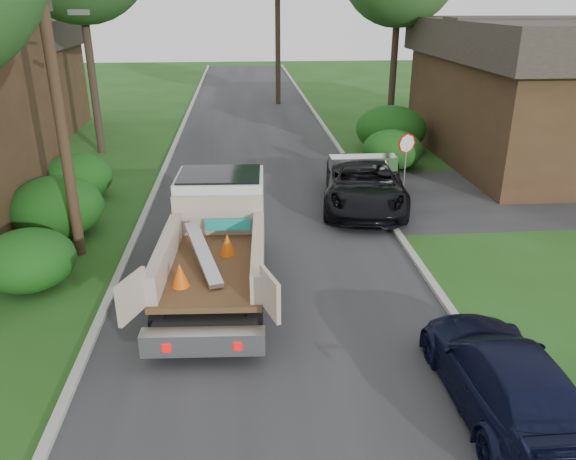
% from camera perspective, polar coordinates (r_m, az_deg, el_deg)
% --- Properties ---
extents(ground, '(120.00, 120.00, 0.00)m').
position_cam_1_polar(ground, '(12.45, -0.73, -11.14)').
color(ground, '#214915').
rests_on(ground, ground).
extents(road, '(8.00, 90.00, 0.02)m').
position_cam_1_polar(road, '(21.49, -2.67, 3.70)').
color(road, '#28282B').
rests_on(road, ground).
extents(side_street, '(16.00, 7.00, 0.02)m').
position_cam_1_polar(side_street, '(24.16, 27.25, 3.31)').
color(side_street, '#28282B').
rests_on(side_street, ground).
extents(curb_left, '(0.20, 90.00, 0.12)m').
position_cam_1_polar(curb_left, '(21.73, -13.56, 3.45)').
color(curb_left, '#9E9E99').
rests_on(curb_left, ground).
extents(curb_right, '(0.20, 90.00, 0.12)m').
position_cam_1_polar(curb_right, '(22.00, 8.08, 4.09)').
color(curb_right, '#9E9E99').
rests_on(curb_right, ground).
extents(stop_sign, '(0.71, 0.32, 2.48)m').
position_cam_1_polar(stop_sign, '(20.87, 11.90, 7.75)').
color(stop_sign, slate).
rests_on(stop_sign, ground).
extents(utility_pole, '(2.42, 1.25, 10.00)m').
position_cam_1_polar(utility_pole, '(16.15, -22.73, 14.67)').
color(utility_pole, '#382619').
rests_on(utility_pole, ground).
extents(house_left_far, '(7.56, 7.56, 6.00)m').
position_cam_1_polar(house_left_far, '(35.00, -27.06, 13.74)').
color(house_left_far, '#3B2918').
rests_on(house_left_far, ground).
extents(house_right, '(9.72, 12.96, 6.20)m').
position_cam_1_polar(house_right, '(28.20, 24.98, 12.78)').
color(house_right, '#3B2918').
rests_on(house_right, ground).
extents(hedge_left_a, '(2.34, 2.34, 1.53)m').
position_cam_1_polar(hedge_left_a, '(15.67, -24.88, -2.78)').
color(hedge_left_a, '#0D3A0D').
rests_on(hedge_left_a, ground).
extents(hedge_left_b, '(2.86, 2.86, 1.87)m').
position_cam_1_polar(hedge_left_b, '(18.78, -22.50, 2.17)').
color(hedge_left_b, '#0D3A0D').
rests_on(hedge_left_b, ground).
extents(hedge_left_c, '(2.60, 2.60, 1.70)m').
position_cam_1_polar(hedge_left_c, '(22.08, -20.71, 5.07)').
color(hedge_left_c, '#0D3A0D').
rests_on(hedge_left_c, ground).
extents(hedge_right_a, '(2.60, 2.60, 1.70)m').
position_cam_1_polar(hedge_right_a, '(24.98, 10.54, 8.03)').
color(hedge_right_a, '#0D3A0D').
rests_on(hedge_right_a, ground).
extents(hedge_right_b, '(3.38, 3.38, 2.21)m').
position_cam_1_polar(hedge_right_b, '(27.93, 10.41, 10.07)').
color(hedge_right_b, '#0D3A0D').
rests_on(hedge_right_b, ground).
extents(flatbed_truck, '(3.08, 6.69, 2.49)m').
position_cam_1_polar(flatbed_truck, '(14.71, -7.14, 0.14)').
color(flatbed_truck, black).
rests_on(flatbed_truck, ground).
extents(black_pickup, '(3.78, 6.42, 1.68)m').
position_cam_1_polar(black_pickup, '(20.17, 7.78, 4.74)').
color(black_pickup, black).
rests_on(black_pickup, ground).
extents(navy_suv, '(1.91, 4.68, 1.36)m').
position_cam_1_polar(navy_suv, '(10.97, 21.13, -13.71)').
color(navy_suv, black).
rests_on(navy_suv, ground).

